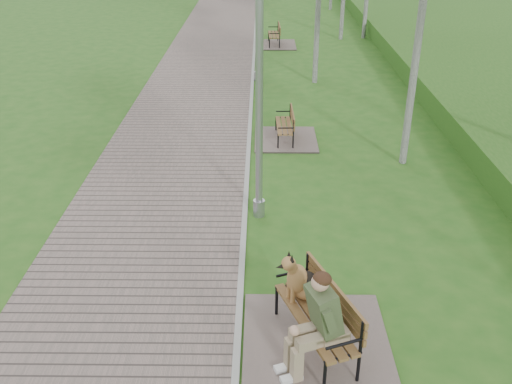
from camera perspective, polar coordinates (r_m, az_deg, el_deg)
ground at (r=9.54m, az=-1.43°, el=-7.55°), size 120.00×120.00×0.00m
walkway at (r=29.90m, az=-3.51°, el=16.72°), size 3.50×67.00×0.04m
kerb at (r=29.83m, az=-0.01°, el=16.75°), size 0.10×67.00×0.05m
embankment at (r=30.67m, az=23.83°, el=14.79°), size 14.00×70.00×1.60m
bench_main at (r=7.73m, az=5.54°, el=-12.72°), size 2.00×2.22×1.74m
bench_second at (r=14.47m, az=2.86°, el=5.85°), size 1.56×1.74×0.96m
bench_third at (r=24.63m, az=1.80°, el=14.91°), size 1.74×1.94×1.07m
lamp_post_near at (r=9.97m, az=0.34°, el=11.15°), size 0.22×0.22×5.73m
lamp_post_second at (r=19.04m, az=0.13°, el=18.29°), size 0.21×0.21×5.32m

